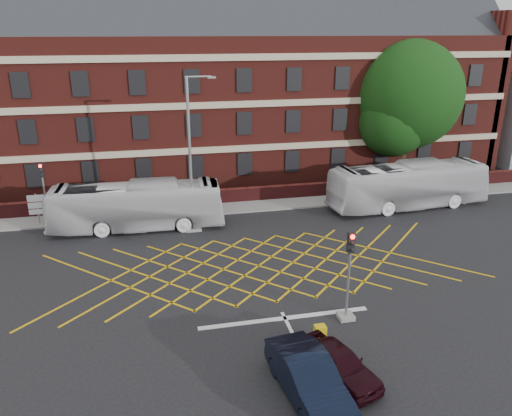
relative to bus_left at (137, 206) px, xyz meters
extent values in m
plane|color=black|center=(6.57, -9.21, -1.58)|extent=(120.00, 120.00, 0.00)
cube|color=#5A1C17|center=(6.57, 12.79, 4.42)|extent=(50.00, 12.00, 12.00)
cube|color=#212429|center=(6.57, 12.79, 10.42)|extent=(51.00, 10.61, 10.61)
cube|color=#B7A88C|center=(6.57, 6.71, 5.42)|extent=(50.00, 0.18, 0.50)
cube|color=black|center=(6.57, 6.73, 3.92)|extent=(1.20, 0.14, 1.80)
cube|color=#491314|center=(6.57, 3.79, -1.03)|extent=(56.00, 0.50, 1.10)
cube|color=slate|center=(6.57, 2.79, -1.52)|extent=(60.00, 3.00, 0.12)
cube|color=#CC990C|center=(6.57, -7.21, -1.57)|extent=(8.22, 8.22, 0.02)
cube|color=silver|center=(6.57, -12.71, -1.57)|extent=(8.00, 0.30, 0.02)
imported|color=silver|center=(0.00, 0.00, 0.00)|extent=(11.45, 3.28, 3.15)
imported|color=silver|center=(19.51, 0.02, 0.11)|extent=(12.26, 3.73, 3.37)
imported|color=black|center=(6.00, -17.87, -0.79)|extent=(2.22, 4.97, 1.58)
imported|color=black|center=(7.43, -17.13, -0.92)|extent=(2.74, 4.13, 1.31)
cylinder|color=black|center=(22.71, 7.20, 1.15)|extent=(0.90, 0.90, 5.45)
sphere|color=black|center=(22.71, 7.20, 5.70)|extent=(9.14, 9.14, 9.14)
sphere|color=black|center=(21.21, 6.40, 3.67)|extent=(5.94, 5.94, 5.94)
sphere|color=black|center=(24.21, 8.00, 4.07)|extent=(5.49, 5.49, 5.49)
cube|color=slate|center=(9.30, -13.31, -1.48)|extent=(0.70, 0.70, 0.20)
cylinder|color=gray|center=(9.30, -13.31, 0.17)|extent=(0.12, 0.12, 3.50)
cube|color=black|center=(9.30, -13.31, 2.22)|extent=(0.30, 0.25, 0.95)
sphere|color=#FF0C05|center=(9.30, -13.45, 2.54)|extent=(0.20, 0.20, 0.20)
cube|color=slate|center=(-5.94, 2.04, -1.48)|extent=(0.70, 0.70, 0.20)
cylinder|color=gray|center=(-5.94, 2.04, 0.17)|extent=(0.12, 0.12, 3.50)
cube|color=black|center=(-5.94, 2.04, 2.22)|extent=(0.30, 0.25, 0.95)
sphere|color=#FF0C05|center=(-5.94, 1.90, 2.54)|extent=(0.20, 0.20, 0.20)
cube|color=slate|center=(3.54, -1.03, -1.48)|extent=(1.00, 1.00, 0.20)
cylinder|color=gray|center=(3.54, -1.03, 3.33)|extent=(0.18, 0.18, 9.82)
cylinder|color=gray|center=(4.24, -1.03, 8.24)|extent=(1.60, 0.12, 0.12)
cube|color=gray|center=(5.04, -1.03, 8.19)|extent=(0.50, 0.20, 0.12)
cylinder|color=gray|center=(-6.55, 2.12, -0.48)|extent=(0.10, 0.10, 2.20)
cube|color=silver|center=(-6.55, 2.04, 0.32)|extent=(1.10, 0.06, 0.45)
cube|color=silver|center=(-6.55, 2.04, -0.18)|extent=(1.10, 0.06, 0.40)
cube|color=silver|center=(-6.55, 2.04, -0.63)|extent=(1.10, 0.06, 0.35)
cube|color=gold|center=(7.48, -14.91, -1.14)|extent=(0.47, 0.39, 0.87)
camera|label=1|loc=(1.00, -31.78, 10.96)|focal=35.00mm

